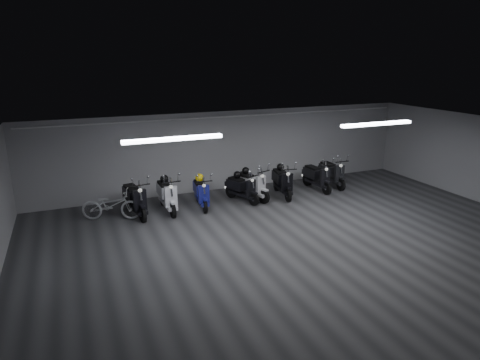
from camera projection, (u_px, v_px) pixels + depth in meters
name	position (u px, v px, depth m)	size (l,w,h in m)	color
floor	(300.00, 241.00, 10.86)	(14.00, 10.00, 0.01)	#343437
ceiling	(305.00, 134.00, 10.06)	(14.00, 10.00, 0.01)	gray
back_wall	(230.00, 150.00, 14.89)	(14.00, 0.01, 2.80)	#9C9C9F
fluor_strip_left	(173.00, 139.00, 9.86)	(2.40, 0.18, 0.08)	white
fluor_strip_right	(377.00, 124.00, 12.07)	(2.40, 0.18, 0.08)	white
conduit	(231.00, 116.00, 14.47)	(0.05, 0.05, 13.60)	white
scooter_1	(135.00, 194.00, 12.39)	(0.62, 1.86, 1.38)	black
scooter_2	(167.00, 190.00, 12.76)	(0.61, 1.84, 1.37)	silver
scooter_4	(201.00, 188.00, 13.16)	(0.56, 1.67, 1.24)	navy
scooter_5	(242.00, 184.00, 13.65)	(0.54, 1.63, 1.21)	black
scooter_6	(251.00, 180.00, 13.86)	(0.60, 1.79, 1.34)	silver
scooter_7	(283.00, 177.00, 14.18)	(0.61, 1.82, 1.35)	black
scooter_8	(317.00, 173.00, 14.83)	(0.58, 1.75, 1.30)	black
scooter_9	(332.00, 169.00, 15.27)	(0.59, 1.78, 1.32)	black
bicycle	(111.00, 202.00, 12.17)	(0.60, 1.69, 1.09)	silver
helmet_0	(164.00, 179.00, 12.90)	(0.26, 0.26, 0.26)	black
helmet_1	(237.00, 175.00, 13.73)	(0.25, 0.25, 0.25)	black
helmet_2	(199.00, 178.00, 13.29)	(0.27, 0.27, 0.27)	yellow
helmet_3	(246.00, 171.00, 13.95)	(0.24, 0.24, 0.24)	black
helmet_4	(280.00, 167.00, 14.34)	(0.26, 0.26, 0.26)	black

